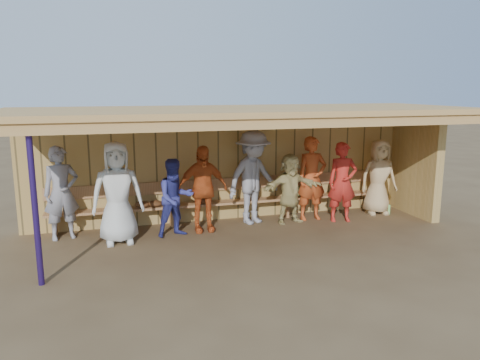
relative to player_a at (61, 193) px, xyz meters
name	(u,v)px	position (x,y,z in m)	size (l,w,h in m)	color
ground	(245,235)	(3.42, -0.81, -0.90)	(90.00, 90.00, 0.00)	brown
player_a	(61,193)	(0.00, 0.00, 0.00)	(0.66, 0.43, 1.81)	gray
player_b	(117,193)	(1.02, -0.55, 0.06)	(0.94, 0.61, 1.92)	silver
player_c	(175,198)	(2.11, -0.46, -0.13)	(0.75, 0.58, 1.54)	navy
player_d	(202,189)	(2.68, -0.28, -0.02)	(1.03, 0.43, 1.76)	#D15721
player_e	(253,178)	(3.84, -0.02, 0.09)	(1.29, 0.74, 1.99)	#96969E
player_f	(290,188)	(4.61, -0.22, -0.15)	(1.40, 0.45, 1.51)	#CFBC74
player_g	(342,182)	(5.74, -0.44, -0.04)	(0.63, 0.41, 1.73)	red
player_h	(379,177)	(6.84, -0.12, -0.04)	(0.84, 0.55, 1.72)	tan
player_extra	(312,179)	(5.16, -0.12, 0.02)	(0.67, 0.44, 1.84)	#BF4A1E
dugout_structure	(253,145)	(3.81, -0.12, 0.79)	(8.80, 3.20, 2.50)	tan
bench	(230,197)	(3.42, 0.31, -0.37)	(7.60, 0.34, 0.93)	#B6804E
dugout_equipment	(205,202)	(2.82, 0.18, -0.41)	(5.74, 0.62, 0.80)	orange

